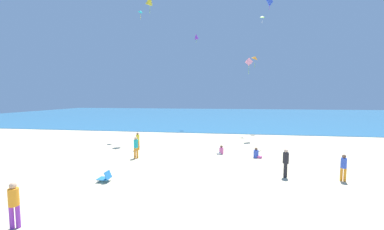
# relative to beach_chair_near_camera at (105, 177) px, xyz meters

# --- Properties ---
(ground_plane) EXTENTS (120.00, 120.00, 0.00)m
(ground_plane) POSITION_rel_beach_chair_near_camera_xyz_m (4.19, 7.49, -0.26)
(ground_plane) COLOR beige
(ocean_water) EXTENTS (120.00, 60.00, 0.05)m
(ocean_water) POSITION_rel_beach_chair_near_camera_xyz_m (4.19, 46.95, -0.24)
(ocean_water) COLOR teal
(ocean_water) RESTS_ON ground_plane
(beach_chair_near_camera) EXTENTS (0.67, 0.57, 0.59)m
(beach_chair_near_camera) POSITION_rel_beach_chair_near_camera_xyz_m (0.00, 0.00, 0.00)
(beach_chair_near_camera) COLOR #2370B2
(beach_chair_near_camera) RESTS_ON ground_plane
(person_0) EXTENTS (0.45, 0.45, 1.65)m
(person_0) POSITION_rel_beach_chair_near_camera_xyz_m (-0.84, -4.48, 0.69)
(person_0) COLOR purple
(person_0) RESTS_ON ground_plane
(person_1) EXTENTS (0.41, 0.41, 1.48)m
(person_1) POSITION_rel_beach_chair_near_camera_xyz_m (12.84, 1.95, 0.59)
(person_1) COLOR orange
(person_1) RESTS_ON ground_plane
(person_2) EXTENTS (0.64, 0.54, 0.72)m
(person_2) POSITION_rel_beach_chair_near_camera_xyz_m (6.14, 6.88, 0.00)
(person_2) COLOR #D8599E
(person_2) RESTS_ON ground_plane
(person_3) EXTENTS (0.38, 0.38, 1.63)m
(person_3) POSITION_rel_beach_chair_near_camera_xyz_m (-0.17, 4.69, 0.68)
(person_3) COLOR orange
(person_3) RESTS_ON ground_plane
(person_4) EXTENTS (0.70, 0.53, 0.78)m
(person_4) POSITION_rel_beach_chair_near_camera_xyz_m (8.83, 6.16, 0.03)
(person_4) COLOR blue
(person_4) RESTS_ON ground_plane
(person_5) EXTENTS (0.38, 0.38, 1.54)m
(person_5) POSITION_rel_beach_chair_near_camera_xyz_m (-1.07, 7.24, 0.63)
(person_5) COLOR orange
(person_5) RESTS_ON ground_plane
(person_6) EXTENTS (0.46, 0.46, 1.65)m
(person_6) POSITION_rel_beach_chair_near_camera_xyz_m (9.88, 2.13, 0.69)
(person_6) COLOR black
(person_6) RESTS_ON ground_plane
(kite_lime) EXTENTS (0.75, 0.68, 1.03)m
(kite_lime) POSITION_rel_beach_chair_near_camera_xyz_m (11.45, 21.79, 15.43)
(kite_lime) COLOR #99DB33
(kite_blue) EXTENTS (0.88, 0.82, 1.49)m
(kite_blue) POSITION_rel_beach_chair_near_camera_xyz_m (10.75, 13.21, 14.07)
(kite_blue) COLOR blue
(kite_yellow) EXTENTS (1.28, 1.23, 1.91)m
(kite_yellow) POSITION_rel_beach_chair_near_camera_xyz_m (-1.60, 12.57, 14.57)
(kite_yellow) COLOR yellow
(kite_teal) EXTENTS (0.51, 0.62, 1.03)m
(kite_teal) POSITION_rel_beach_chair_near_camera_xyz_m (-3.17, 13.98, 14.04)
(kite_teal) COLOR #1EADAD
(kite_pink) EXTENTS (0.98, 0.27, 1.97)m
(kite_pink) POSITION_rel_beach_chair_near_camera_xyz_m (9.29, 17.50, 8.63)
(kite_pink) COLOR pink
(kite_purple) EXTENTS (0.92, 1.02, 1.32)m
(kite_purple) POSITION_rel_beach_chair_near_camera_xyz_m (2.10, 22.72, 13.36)
(kite_purple) COLOR purple
(kite_orange) EXTENTS (1.00, 1.06, 1.34)m
(kite_orange) POSITION_rel_beach_chair_near_camera_xyz_m (9.69, 14.58, 8.65)
(kite_orange) COLOR orange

